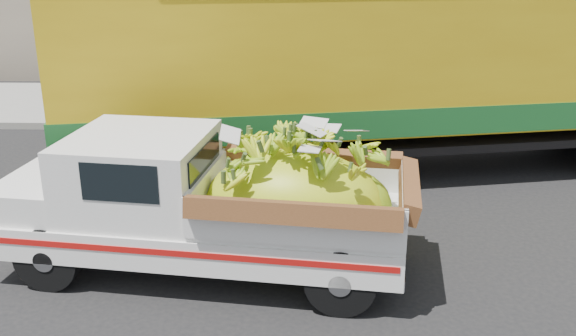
{
  "coord_description": "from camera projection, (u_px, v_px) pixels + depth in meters",
  "views": [
    {
      "loc": [
        0.28,
        -6.94,
        3.89
      ],
      "look_at": [
        0.05,
        0.68,
        1.2
      ],
      "focal_mm": 40.0,
      "sensor_mm": 36.0,
      "label": 1
    }
  ],
  "objects": [
    {
      "name": "ground",
      "position": [
        282.0,
        279.0,
        7.84
      ],
      "size": [
        100.0,
        100.0,
        0.0
      ],
      "primitive_type": "plane",
      "color": "black",
      "rests_on": "ground"
    },
    {
      "name": "curb",
      "position": [
        294.0,
        127.0,
        14.03
      ],
      "size": [
        60.0,
        0.25,
        0.15
      ],
      "primitive_type": "cube",
      "color": "gray",
      "rests_on": "ground"
    },
    {
      "name": "sidewalk",
      "position": [
        295.0,
        104.0,
        16.01
      ],
      "size": [
        60.0,
        4.0,
        0.14
      ],
      "primitive_type": "cube",
      "color": "gray",
      "rests_on": "ground"
    },
    {
      "name": "pickup_truck",
      "position": [
        233.0,
        202.0,
        7.74
      ],
      "size": [
        5.09,
        2.41,
        1.72
      ],
      "rotation": [
        0.0,
        0.0,
        -0.13
      ],
      "color": "black",
      "rests_on": "ground"
    },
    {
      "name": "semi_trailer",
      "position": [
        414.0,
        51.0,
        10.98
      ],
      "size": [
        12.08,
        4.79,
        3.8
      ],
      "rotation": [
        0.0,
        0.0,
        0.2
      ],
      "color": "black",
      "rests_on": "ground"
    }
  ]
}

